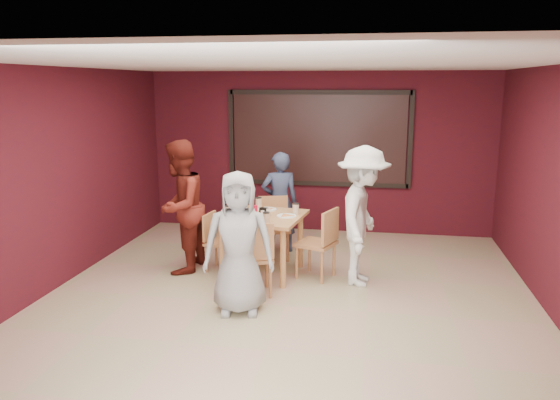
% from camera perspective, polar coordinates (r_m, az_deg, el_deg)
% --- Properties ---
extents(floor, '(7.00, 7.00, 0.00)m').
position_cam_1_polar(floor, '(6.60, 0.55, -10.98)').
color(floor, tan).
rests_on(floor, ground).
extents(window_blinds, '(3.00, 0.02, 1.50)m').
position_cam_1_polar(window_blinds, '(9.54, 4.03, 6.42)').
color(window_blinds, black).
extents(dining_table, '(1.18, 1.18, 0.99)m').
position_cam_1_polar(dining_table, '(7.43, -1.86, -2.41)').
color(dining_table, tan).
rests_on(dining_table, floor).
extents(chair_front, '(0.58, 0.58, 0.96)m').
position_cam_1_polar(chair_front, '(6.72, -2.72, -5.67)').
color(chair_front, '#B07644').
rests_on(chair_front, floor).
extents(chair_back, '(0.55, 0.55, 0.92)m').
position_cam_1_polar(chair_back, '(8.22, -0.63, -2.48)').
color(chair_back, '#B07644').
rests_on(chair_back, floor).
extents(chair_left, '(0.44, 0.44, 0.81)m').
position_cam_1_polar(chair_left, '(7.73, -6.62, -3.98)').
color(chair_left, '#B07644').
rests_on(chair_left, floor).
extents(chair_right, '(0.60, 0.60, 0.96)m').
position_cam_1_polar(chair_right, '(7.32, 4.34, -4.15)').
color(chair_right, '#B07644').
rests_on(chair_right, floor).
extents(diner_front, '(0.89, 0.67, 1.64)m').
position_cam_1_polar(diner_front, '(6.19, -4.36, -4.51)').
color(diner_front, '#9D9D9D').
rests_on(diner_front, floor).
extents(diner_back, '(0.66, 0.53, 1.57)m').
position_cam_1_polar(diner_back, '(8.45, -0.03, -0.22)').
color(diner_back, '#313A57').
rests_on(diner_back, floor).
extents(diner_left, '(0.75, 0.94, 1.84)m').
position_cam_1_polar(diner_left, '(7.65, -10.42, -0.70)').
color(diner_left, '#5E1912').
rests_on(diner_left, floor).
extents(diner_right, '(0.80, 1.24, 1.82)m').
position_cam_1_polar(diner_right, '(7.12, 8.63, -1.69)').
color(diner_right, white).
rests_on(diner_right, floor).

